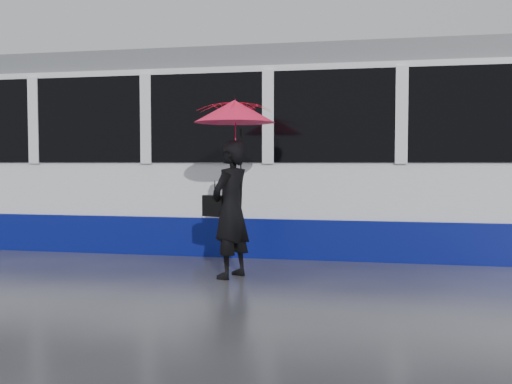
# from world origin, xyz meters

# --- Properties ---
(ground) EXTENTS (90.00, 90.00, 0.00)m
(ground) POSITION_xyz_m (0.00, 0.00, 0.00)
(ground) COLOR #2D2D33
(ground) RESTS_ON ground
(rails) EXTENTS (34.00, 1.51, 0.02)m
(rails) POSITION_xyz_m (0.00, 2.50, 0.01)
(rails) COLOR #3F3D38
(rails) RESTS_ON ground
(tram) EXTENTS (26.00, 2.56, 3.35)m
(tram) POSITION_xyz_m (-2.67, 2.50, 1.64)
(tram) COLOR white
(tram) RESTS_ON ground
(woman) EXTENTS (0.64, 0.76, 1.78)m
(woman) POSITION_xyz_m (0.61, -0.27, 0.89)
(woman) COLOR black
(woman) RESTS_ON ground
(umbrella) EXTENTS (1.36, 1.36, 1.20)m
(umbrella) POSITION_xyz_m (0.66, -0.27, 1.95)
(umbrella) COLOR #E51387
(umbrella) RESTS_ON ground
(handbag) EXTENTS (0.35, 0.25, 0.46)m
(handbag) POSITION_xyz_m (0.39, -0.25, 0.93)
(handbag) COLOR black
(handbag) RESTS_ON ground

